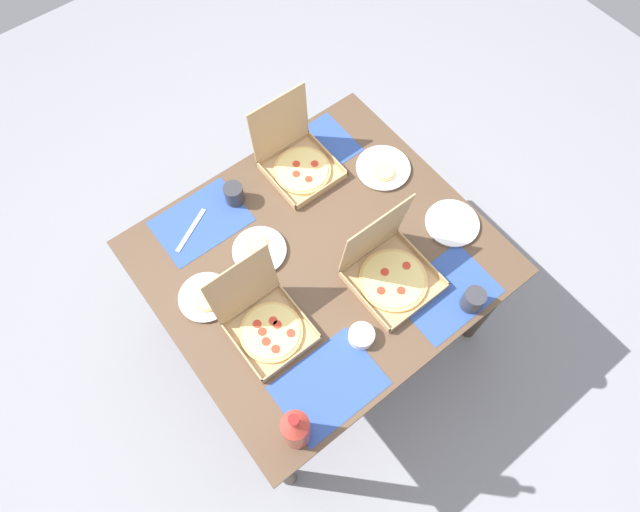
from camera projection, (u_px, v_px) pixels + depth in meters
ground_plane at (320, 322)px, 2.79m from camera, size 6.00×6.00×0.00m
dining_table at (320, 268)px, 2.19m from camera, size 1.26×1.13×0.78m
placemat_near_left at (329, 385)px, 1.87m from camera, size 0.36×0.26×0.00m
placemat_near_right at (447, 293)px, 2.02m from camera, size 0.36×0.26×0.00m
placemat_far_left at (201, 221)px, 2.15m from camera, size 0.36×0.26×0.00m
placemat_far_right at (313, 151)px, 2.31m from camera, size 0.36×0.26×0.00m
pizza_box_edge_far at (297, 160)px, 2.23m from camera, size 0.27×0.29×0.31m
pizza_box_corner_left at (265, 322)px, 1.92m from camera, size 0.26×0.30×0.30m
pizza_box_corner_right at (389, 270)px, 2.00m from camera, size 0.30×0.30×0.33m
plate_far_left at (383, 169)px, 2.26m from camera, size 0.23×0.23×0.03m
plate_near_left at (259, 250)px, 2.09m from camera, size 0.21×0.21×0.03m
plate_near_right at (206, 298)px, 2.00m from camera, size 0.20×0.20×0.03m
plate_far_right at (452, 223)px, 2.14m from camera, size 0.22×0.22×0.02m
soda_bottle at (296, 429)px, 1.67m from camera, size 0.09×0.09×0.32m
cup_dark at (234, 194)px, 2.16m from camera, size 0.08×0.08×0.09m
cup_spare at (473, 300)px, 1.96m from camera, size 0.08×0.08×0.09m
condiment_bowl at (361, 336)px, 1.92m from camera, size 0.10×0.10×0.04m
knife_by_far_left at (191, 230)px, 2.13m from camera, size 0.19×0.11×0.00m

